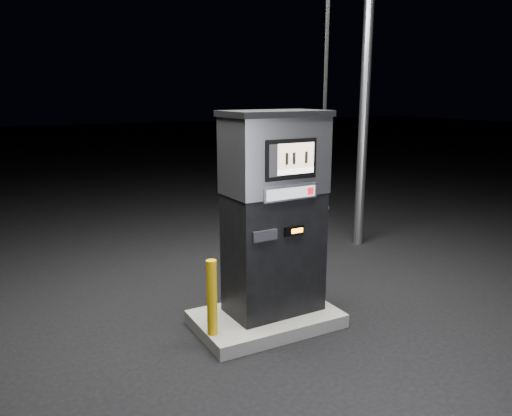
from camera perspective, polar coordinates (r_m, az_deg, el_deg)
name	(u,v)px	position (r m, az deg, el deg)	size (l,w,h in m)	color
ground	(266,325)	(5.87, 1.14, -13.21)	(80.00, 80.00, 0.00)	black
pump_island	(266,319)	(5.84, 1.14, -12.55)	(1.60, 1.00, 0.15)	slate
fuel_dispenser	(274,212)	(5.52, 2.12, -0.42)	(1.25, 0.71, 4.70)	black
bollard_left	(212,298)	(5.19, -5.06, -10.18)	(0.11, 0.11, 0.81)	#C8970B
bollard_right	(314,274)	(5.81, 6.63, -7.52)	(0.11, 0.11, 0.83)	#C8970B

